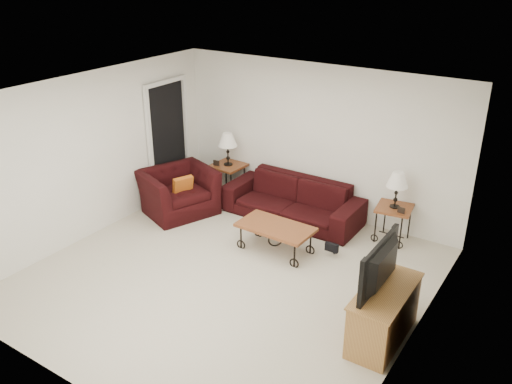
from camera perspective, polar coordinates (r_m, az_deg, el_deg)
ground at (r=7.44m, az=-3.00°, el=-8.91°), size 5.00×5.00×0.00m
wall_back at (r=8.83m, az=6.45°, el=5.46°), size 5.00×0.02×2.50m
wall_front at (r=5.29m, az=-19.65°, el=-9.33°), size 5.00×0.02×2.50m
wall_left at (r=8.47m, az=-17.02°, el=3.71°), size 0.02×5.00×2.50m
wall_right at (r=5.86m, az=17.01°, el=-5.56°), size 0.02×5.00×2.50m
ceiling at (r=6.43m, az=-3.48°, el=10.14°), size 5.00×5.00×0.00m
doorway at (r=9.59m, az=-9.30°, el=5.34°), size 0.08×0.94×2.04m
sofa at (r=8.84m, az=3.90°, el=-0.83°), size 2.28×0.89×0.67m
side_table_left at (r=9.70m, az=-2.93°, el=1.28°), size 0.56×0.56×0.59m
side_table_right at (r=8.43m, az=14.29°, el=-3.28°), size 0.58×0.58×0.56m
lamp_left at (r=9.49m, az=-3.01°, el=4.57°), size 0.35×0.35×0.59m
lamp_right at (r=8.19m, az=14.68°, el=0.22°), size 0.36×0.36×0.56m
photo_frame_left at (r=9.55m, az=-4.23°, el=3.09°), size 0.12×0.03×0.10m
photo_frame_right at (r=8.11m, az=15.15°, el=-1.89°), size 0.11×0.02×0.09m
coffee_table at (r=7.92m, az=2.08°, el=-4.93°), size 1.12×0.63×0.41m
armchair at (r=9.12m, az=-8.23°, el=0.05°), size 1.35×1.43×0.74m
throw_pillow at (r=8.94m, az=-7.76°, el=0.59°), size 0.21×0.35×0.34m
tv_stand at (r=6.34m, az=13.39°, el=-12.53°), size 0.46×1.10×0.66m
television at (r=6.01m, az=13.77°, el=-7.74°), size 0.13×0.99×0.57m
backpack at (r=7.92m, az=8.40°, el=-5.28°), size 0.35×0.30×0.40m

